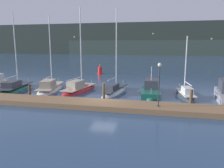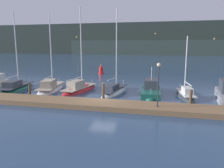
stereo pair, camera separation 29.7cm
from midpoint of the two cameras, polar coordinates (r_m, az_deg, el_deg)
The scene contains 14 objects.
ground_plane at distance 21.64m, azimuth -1.97°, elevation -4.88°, with size 400.00×400.00×0.00m, color navy.
dock at distance 20.18m, azimuth -3.10°, elevation -5.34°, with size 39.10×2.80×0.45m, color brown.
mooring_pile_1 at distance 24.96m, azimuth -20.35°, elevation -1.74°, with size 0.28×0.28×1.49m, color #4C3D2D.
mooring_pile_2 at distance 21.54m, azimuth -1.89°, elevation -2.27°, with size 0.28×0.28×1.96m, color #4C3D2D.
mooring_pile_3 at distance 21.03m, azimuth 20.24°, elevation -3.66°, with size 0.28×0.28×1.63m, color #4C3D2D.
sailboat_berth_2 at distance 30.33m, azimuth -23.46°, elevation -1.10°, with size 3.38×7.87×10.21m.
sailboat_berth_3 at distance 28.86m, azimuth -15.39°, elevation -1.12°, with size 3.67×8.12×9.92m.
sailboat_berth_4 at distance 27.38m, azimuth -8.20°, elevation -1.46°, with size 3.19×7.35×10.74m.
sailboat_berth_5 at distance 26.08m, azimuth 1.00°, elevation -1.97°, with size 2.60×7.25×10.30m.
motorboat_berth_6 at distance 25.84m, azimuth 10.46°, elevation -2.03°, with size 2.50×6.92×3.80m.
sailboat_berth_7 at distance 25.16m, azimuth 18.93°, elevation -2.98°, with size 2.24×5.92×7.15m.
channel_buoy at distance 43.52m, azimuth -2.67°, elevation 3.62°, with size 1.19×1.19×1.91m.
dock_lamppost at distance 18.60m, azimuth 12.47°, elevation 1.70°, with size 0.32×0.32×3.70m.
hillside_backdrop at distance 140.55m, azimuth 12.49°, elevation 11.17°, with size 240.00×23.00×19.28m.
Camera 2 is at (5.64, -20.14, 5.58)m, focal length 35.00 mm.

